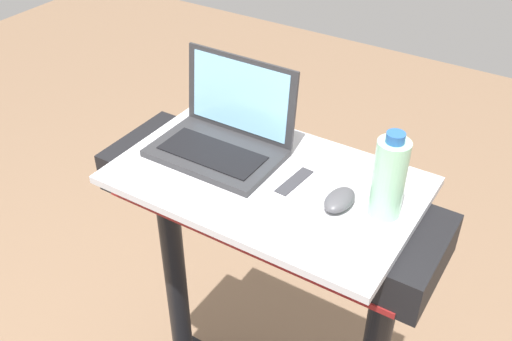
# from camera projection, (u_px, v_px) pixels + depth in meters

# --- Properties ---
(desk_board) EXTENTS (0.74, 0.46, 0.02)m
(desk_board) POSITION_uv_depth(u_px,v_px,m) (267.00, 180.00, 1.45)
(desk_board) COLOR silver
(desk_board) RESTS_ON treadmill_base
(laptop) EXTENTS (0.33, 0.24, 0.23)m
(laptop) POSITION_uv_depth(u_px,v_px,m) (224.00, 134.00, 1.52)
(laptop) COLOR #2D2D30
(laptop) RESTS_ON desk_board
(computer_mouse) EXTENTS (0.06, 0.10, 0.03)m
(computer_mouse) POSITION_uv_depth(u_px,v_px,m) (340.00, 200.00, 1.35)
(computer_mouse) COLOR #4C4C51
(computer_mouse) RESTS_ON desk_board
(water_bottle) EXTENTS (0.07, 0.07, 0.21)m
(water_bottle) POSITION_uv_depth(u_px,v_px,m) (389.00, 178.00, 1.28)
(water_bottle) COLOR #9EDBB2
(water_bottle) RESTS_ON desk_board
(tv_remote) EXTENTS (0.06, 0.16, 0.02)m
(tv_remote) POSITION_uv_depth(u_px,v_px,m) (294.00, 185.00, 1.40)
(tv_remote) COLOR silver
(tv_remote) RESTS_ON desk_board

